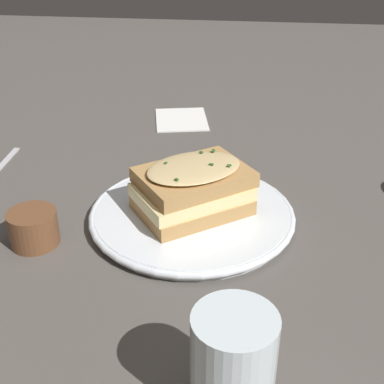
{
  "coord_description": "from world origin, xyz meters",
  "views": [
    {
      "loc": [
        0.56,
        0.05,
        0.37
      ],
      "look_at": [
        -0.01,
        -0.01,
        0.04
      ],
      "focal_mm": 50.0,
      "sensor_mm": 36.0,
      "label": 1
    }
  ],
  "objects_px": {
    "dinner_plate": "(192,215)",
    "napkin": "(181,119)",
    "water_glass": "(233,365)",
    "sandwich": "(193,189)",
    "condiment_pot": "(33,228)"
  },
  "relations": [
    {
      "from": "dinner_plate",
      "to": "napkin",
      "type": "xyz_separation_m",
      "value": [
        -0.34,
        -0.06,
        -0.01
      ]
    },
    {
      "from": "water_glass",
      "to": "dinner_plate",
      "type": "bearing_deg",
      "value": -166.83
    },
    {
      "from": "water_glass",
      "to": "napkin",
      "type": "relative_size",
      "value": 0.85
    },
    {
      "from": "sandwich",
      "to": "water_glass",
      "type": "relative_size",
      "value": 1.71
    },
    {
      "from": "sandwich",
      "to": "condiment_pot",
      "type": "bearing_deg",
      "value": -68.02
    },
    {
      "from": "sandwich",
      "to": "water_glass",
      "type": "height_order",
      "value": "water_glass"
    },
    {
      "from": "dinner_plate",
      "to": "water_glass",
      "type": "relative_size",
      "value": 2.73
    },
    {
      "from": "water_glass",
      "to": "napkin",
      "type": "xyz_separation_m",
      "value": [
        -0.61,
        -0.12,
        -0.05
      ]
    },
    {
      "from": "water_glass",
      "to": "condiment_pot",
      "type": "height_order",
      "value": "water_glass"
    },
    {
      "from": "dinner_plate",
      "to": "condiment_pot",
      "type": "xyz_separation_m",
      "value": [
        0.07,
        -0.18,
        0.01
      ]
    },
    {
      "from": "sandwich",
      "to": "water_glass",
      "type": "bearing_deg",
      "value": 12.92
    },
    {
      "from": "dinner_plate",
      "to": "water_glass",
      "type": "xyz_separation_m",
      "value": [
        0.27,
        0.06,
        0.04
      ]
    },
    {
      "from": "dinner_plate",
      "to": "sandwich",
      "type": "relative_size",
      "value": 1.59
    },
    {
      "from": "condiment_pot",
      "to": "water_glass",
      "type": "bearing_deg",
      "value": 49.92
    },
    {
      "from": "dinner_plate",
      "to": "condiment_pot",
      "type": "relative_size",
      "value": 4.48
    }
  ]
}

